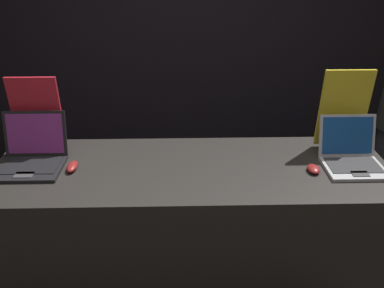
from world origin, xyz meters
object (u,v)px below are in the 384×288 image
object	(u,v)px
promo_stand_front	(38,116)
laptop_back	(351,155)
laptop_front	(32,155)
mouse_front	(72,167)
promo_stand_back	(343,112)
mouse_back	(314,169)

from	to	relation	value
promo_stand_front	laptop_back	world-z (taller)	promo_stand_front
laptop_front	mouse_front	xyz separation A→B (m)	(0.24, -0.06, -0.05)
laptop_front	promo_stand_back	distance (m)	1.85
promo_stand_back	mouse_front	bearing A→B (deg)	-171.56
mouse_back	promo_stand_back	xyz separation A→B (m)	(0.24, 0.29, 0.22)
mouse_front	mouse_back	size ratio (longest dim) A/B	1.21
mouse_front	promo_stand_back	world-z (taller)	promo_stand_back
laptop_front	promo_stand_back	world-z (taller)	promo_stand_back
laptop_front	mouse_back	xyz separation A→B (m)	(1.60, -0.12, -0.05)
promo_stand_front	laptop_back	size ratio (longest dim) A/B	1.37
laptop_front	mouse_back	size ratio (longest dim) A/B	3.69
laptop_front	mouse_back	world-z (taller)	laptop_front
mouse_front	laptop_back	distance (m)	1.60
mouse_back	promo_stand_back	world-z (taller)	promo_stand_back
laptop_back	promo_stand_front	bearing A→B (deg)	173.05
mouse_front	promo_stand_front	xyz separation A→B (m)	(-0.24, 0.24, 0.20)
laptop_front	mouse_back	distance (m)	1.60
promo_stand_front	promo_stand_back	distance (m)	1.84
promo_stand_front	promo_stand_back	size ratio (longest dim) A/B	0.94
mouse_back	mouse_front	bearing A→B (deg)	177.69
promo_stand_front	laptop_back	bearing A→B (deg)	-6.95
promo_stand_front	mouse_back	world-z (taller)	promo_stand_front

